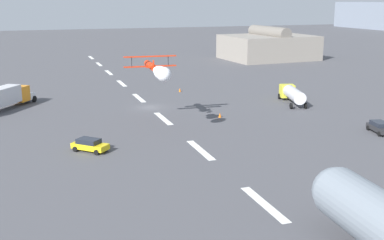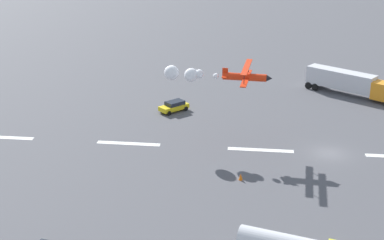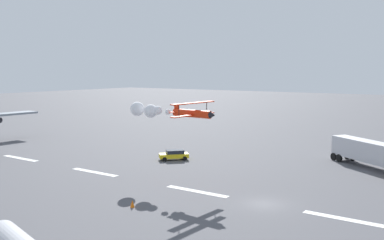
{
  "view_description": "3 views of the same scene",
  "coord_description": "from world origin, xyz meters",
  "px_view_note": "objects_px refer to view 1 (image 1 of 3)",
  "views": [
    {
      "loc": [
        75.87,
        -18.76,
        17.53
      ],
      "look_at": [
        21.55,
        0.0,
        2.97
      ],
      "focal_mm": 44.76,
      "sensor_mm": 36.0,
      "label": 1
    },
    {
      "loc": [
        8.82,
        63.25,
        27.47
      ],
      "look_at": [
        16.62,
        0.11,
        3.55
      ],
      "focal_mm": 52.59,
      "sensor_mm": 36.0,
      "label": 2
    },
    {
      "loc": [
        -18.44,
        39.78,
        13.51
      ],
      "look_at": [
        10.52,
        -2.39,
        7.7
      ],
      "focal_mm": 40.97,
      "sensor_mm": 36.0,
      "label": 3
    }
  ],
  "objects_px": {
    "stunt_biplane_red": "(158,70)",
    "traffic_cone_near": "(180,90)",
    "semi_truck_orange": "(0,98)",
    "followme_car_yellow": "(90,145)",
    "fuel_tanker_truck": "(292,94)",
    "traffic_cone_far": "(220,115)",
    "airport_staff_sedan": "(380,127)"
  },
  "relations": [
    {
      "from": "stunt_biplane_red",
      "to": "semi_truck_orange",
      "type": "height_order",
      "value": "stunt_biplane_red"
    },
    {
      "from": "airport_staff_sedan",
      "to": "traffic_cone_far",
      "type": "height_order",
      "value": "airport_staff_sedan"
    },
    {
      "from": "fuel_tanker_truck",
      "to": "airport_staff_sedan",
      "type": "relative_size",
      "value": 2.07
    },
    {
      "from": "semi_truck_orange",
      "to": "fuel_tanker_truck",
      "type": "bearing_deg",
      "value": 77.57
    },
    {
      "from": "stunt_biplane_red",
      "to": "traffic_cone_near",
      "type": "xyz_separation_m",
      "value": [
        -27.07,
        11.62,
        -8.14
      ]
    },
    {
      "from": "followme_car_yellow",
      "to": "airport_staff_sedan",
      "type": "distance_m",
      "value": 38.28
    },
    {
      "from": "traffic_cone_far",
      "to": "airport_staff_sedan",
      "type": "bearing_deg",
      "value": 48.42
    },
    {
      "from": "stunt_biplane_red",
      "to": "airport_staff_sedan",
      "type": "relative_size",
      "value": 2.87
    },
    {
      "from": "airport_staff_sedan",
      "to": "traffic_cone_far",
      "type": "bearing_deg",
      "value": -131.58
    },
    {
      "from": "traffic_cone_near",
      "to": "traffic_cone_far",
      "type": "xyz_separation_m",
      "value": [
        21.84,
        -0.54,
        0.0
      ]
    },
    {
      "from": "fuel_tanker_truck",
      "to": "traffic_cone_near",
      "type": "height_order",
      "value": "fuel_tanker_truck"
    },
    {
      "from": "stunt_biplane_red",
      "to": "semi_truck_orange",
      "type": "distance_m",
      "value": 30.02
    },
    {
      "from": "airport_staff_sedan",
      "to": "traffic_cone_near",
      "type": "relative_size",
      "value": 6.19
    },
    {
      "from": "traffic_cone_far",
      "to": "semi_truck_orange",
      "type": "bearing_deg",
      "value": -116.04
    },
    {
      "from": "fuel_tanker_truck",
      "to": "airport_staff_sedan",
      "type": "bearing_deg",
      "value": 4.41
    },
    {
      "from": "traffic_cone_near",
      "to": "semi_truck_orange",
      "type": "bearing_deg",
      "value": -78.98
    },
    {
      "from": "semi_truck_orange",
      "to": "followme_car_yellow",
      "type": "relative_size",
      "value": 3.18
    },
    {
      "from": "semi_truck_orange",
      "to": "traffic_cone_near",
      "type": "bearing_deg",
      "value": 101.02
    },
    {
      "from": "stunt_biplane_red",
      "to": "semi_truck_orange",
      "type": "xyz_separation_m",
      "value": [
        -20.77,
        -20.72,
        -6.38
      ]
    },
    {
      "from": "followme_car_yellow",
      "to": "airport_staff_sedan",
      "type": "relative_size",
      "value": 0.95
    },
    {
      "from": "semi_truck_orange",
      "to": "fuel_tanker_truck",
      "type": "distance_m",
      "value": 48.43
    },
    {
      "from": "semi_truck_orange",
      "to": "stunt_biplane_red",
      "type": "bearing_deg",
      "value": 44.93
    },
    {
      "from": "followme_car_yellow",
      "to": "traffic_cone_far",
      "type": "height_order",
      "value": "followme_car_yellow"
    },
    {
      "from": "semi_truck_orange",
      "to": "traffic_cone_near",
      "type": "relative_size",
      "value": 18.61
    },
    {
      "from": "fuel_tanker_truck",
      "to": "followme_car_yellow",
      "type": "relative_size",
      "value": 2.19
    },
    {
      "from": "followme_car_yellow",
      "to": "stunt_biplane_red",
      "type": "bearing_deg",
      "value": 118.08
    },
    {
      "from": "fuel_tanker_truck",
      "to": "followme_car_yellow",
      "type": "bearing_deg",
      "value": -66.82
    },
    {
      "from": "stunt_biplane_red",
      "to": "airport_staff_sedan",
      "type": "xyz_separation_m",
      "value": [
        9.9,
        28.14,
        -7.7
      ]
    },
    {
      "from": "semi_truck_orange",
      "to": "followme_car_yellow",
      "type": "distance_m",
      "value": 28.23
    },
    {
      "from": "fuel_tanker_truck",
      "to": "followme_car_yellow",
      "type": "height_order",
      "value": "fuel_tanker_truck"
    },
    {
      "from": "followme_car_yellow",
      "to": "traffic_cone_far",
      "type": "distance_m",
      "value": 23.43
    },
    {
      "from": "stunt_biplane_red",
      "to": "followme_car_yellow",
      "type": "distance_m",
      "value": 13.57
    }
  ]
}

